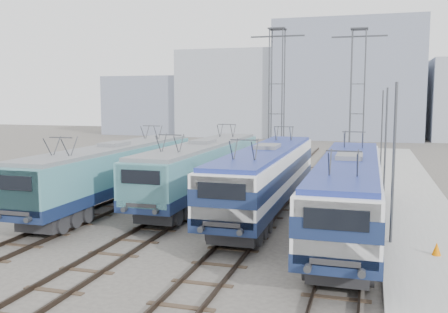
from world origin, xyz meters
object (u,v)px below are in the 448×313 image
Objects in this scene: mast_mid at (386,142)px; safety_cone at (437,249)px; locomotive_far_left at (113,170)px; locomotive_far_right at (348,188)px; locomotive_center_right at (267,173)px; catenary_tower_west at (277,94)px; mast_rear at (382,131)px; locomotive_center_left at (202,166)px; catenary_tower_east at (357,94)px; mast_front at (393,167)px.

safety_cone is at bearing -82.98° from mast_mid.
locomotive_far_left is 0.99× the size of locomotive_far_right.
safety_cone is at bearing -38.34° from locomotive_center_right.
catenary_tower_west reaches higher than locomotive_far_right.
locomotive_center_left is at bearing -122.82° from mast_rear.
catenary_tower_east is at bearing 75.98° from locomotive_center_right.
mast_rear is at bearing 57.18° from locomotive_center_left.
safety_cone is (1.64, -1.34, -2.94)m from mast_front.
locomotive_far_left is 1.45× the size of catenary_tower_east.
locomotive_far_right is 34.32× the size of safety_cone.
mast_mid is (10.85, 4.83, 1.31)m from locomotive_center_left.
mast_front is at bearing -15.49° from locomotive_far_left.
locomotive_center_right is at bearing -104.02° from catenary_tower_east.
catenary_tower_east reaches higher than mast_rear.
locomotive_center_left is 0.99× the size of locomotive_center_right.
mast_front is (15.35, -4.26, 1.32)m from locomotive_far_left.
catenary_tower_west is 24.44m from safety_cone.
locomotive_center_left is 20.06m from mast_rear.
catenary_tower_east is 1.71× the size of mast_mid.
locomotive_far_right is 10.60m from mast_mid.
locomotive_far_right is at bearing 139.58° from safety_cone.
mast_front reaches higher than safety_cone.
locomotive_center_right is at bearing 141.66° from safety_cone.
locomotive_center_left is 17.78m from catenary_tower_east.
safety_cone is (16.99, -5.59, -1.62)m from locomotive_far_left.
mast_rear is (15.35, 19.74, 1.32)m from locomotive_far_left.
locomotive_far_right is 22.47m from mast_rear.
mast_mid is 12.00m from mast_rear.
mast_front is at bearing -38.13° from locomotive_center_right.
mast_front is at bearing -84.55° from catenary_tower_east.
mast_rear is 25.56m from safety_cone.
locomotive_center_right is at bearing -81.48° from catenary_tower_west.
mast_rear is (1.85, 22.36, 1.26)m from locomotive_far_right.
safety_cone is (1.64, -25.34, -2.94)m from mast_rear.
catenary_tower_west reaches higher than safety_cone.
mast_front is (2.10, -22.00, -3.14)m from catenary_tower_east.
locomotive_far_left is 25.04m from mast_rear.
catenary_tower_west reaches higher than mast_front.
catenary_tower_west is (2.25, 12.83, 4.46)m from locomotive_center_left.
mast_mid is at bearing -90.00° from mast_rear.
mast_mid is 1.00× the size of mast_rear.
catenary_tower_west is 22.00m from mast_front.
locomotive_far_right is 1.46× the size of catenary_tower_east.
locomotive_far_right is 2.51× the size of mast_mid.
locomotive_center_left is at bearing 146.53° from mast_front.
locomotive_far_right is at bearing -100.12° from mast_mid.
locomotive_center_right reaches higher than locomotive_far_left.
locomotive_center_left is 11.95m from mast_mid.
locomotive_far_left is 2.49× the size of mast_front.
locomotive_far_right is 4.89m from safety_cone.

